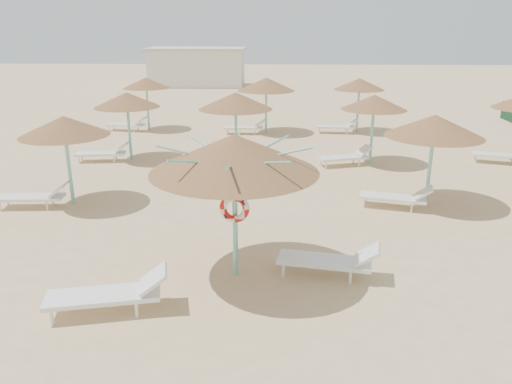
{
  "coord_description": "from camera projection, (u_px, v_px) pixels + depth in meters",
  "views": [
    {
      "loc": [
        0.94,
        -9.49,
        5.18
      ],
      "look_at": [
        0.48,
        2.0,
        1.3
      ],
      "focal_mm": 35.0,
      "sensor_mm": 36.0,
      "label": 1
    }
  ],
  "objects": [
    {
      "name": "main_palapa",
      "position": [
        234.0,
        154.0,
        10.01
      ],
      "size": [
        3.47,
        3.47,
        3.11
      ],
      "color": "#72C6B3",
      "rests_on": "ground"
    },
    {
      "name": "lounger_main_b",
      "position": [
        331.0,
        260.0,
        10.7
      ],
      "size": [
        2.23,
        1.02,
        0.78
      ],
      "rotation": [
        0.0,
        0.0,
        -0.18
      ],
      "color": "white",
      "rests_on": "ground"
    },
    {
      "name": "lounger_main_a",
      "position": [
        111.0,
        293.0,
        9.34
      ],
      "size": [
        2.35,
        1.15,
        0.82
      ],
      "rotation": [
        0.0,
        0.0,
        0.22
      ],
      "color": "white",
      "rests_on": "ground"
    },
    {
      "name": "palapa_field",
      "position": [
        322.0,
        103.0,
        19.04
      ],
      "size": [
        20.49,
        13.69,
        2.72
      ],
      "color": "#72C6B3",
      "rests_on": "ground"
    },
    {
      "name": "ground",
      "position": [
        230.0,
        279.0,
        10.67
      ],
      "size": [
        120.0,
        120.0,
        0.0
      ],
      "primitive_type": "plane",
      "color": "#D8AE83",
      "rests_on": "ground"
    },
    {
      "name": "service_hut",
      "position": [
        197.0,
        67.0,
        43.51
      ],
      "size": [
        8.4,
        4.4,
        3.25
      ],
      "color": "silver",
      "rests_on": "ground"
    }
  ]
}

